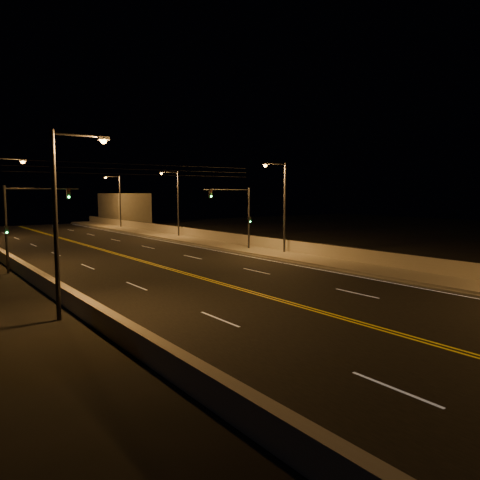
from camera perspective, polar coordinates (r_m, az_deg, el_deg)
road at (r=30.91m, az=-5.20°, el=-4.51°), size 18.00×120.00×0.02m
sidewalk at (r=37.47m, az=9.19°, el=-2.54°), size 3.60×120.00×0.30m
curb at (r=36.20m, az=7.09°, el=-2.92°), size 0.14×120.00×0.15m
parapet_wall at (r=38.56m, az=10.94°, el=-1.36°), size 0.30×120.00×1.00m
jersey_barrier at (r=27.43m, az=-21.99°, el=-5.31°), size 0.45×120.00×0.89m
distant_building_right at (r=86.01m, az=-13.94°, el=3.73°), size 6.00×10.00×5.45m
parapet_rail at (r=38.49m, az=10.96°, el=-0.58°), size 0.06×120.00×0.06m
lane_markings at (r=30.85m, az=-5.13°, el=-4.51°), size 17.32×116.00×0.00m
streetlight_1 at (r=41.15m, az=5.15°, el=4.70°), size 2.55×0.28×8.15m
streetlight_2 at (r=57.47m, az=-7.82°, el=4.96°), size 2.55×0.28×8.15m
streetlight_3 at (r=74.61m, az=-14.63°, el=4.99°), size 2.55×0.28×8.15m
streetlight_4 at (r=21.50m, az=-20.84°, el=3.41°), size 2.55×0.28×8.15m
traffic_signal_right at (r=43.53m, az=0.02°, el=3.52°), size 5.11×0.31×6.01m
traffic_signal_left at (r=35.97m, az=-25.08°, el=2.51°), size 5.11×0.31×6.01m
overhead_wires at (r=38.96m, az=-12.49°, el=8.40°), size 22.00×0.03×0.83m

